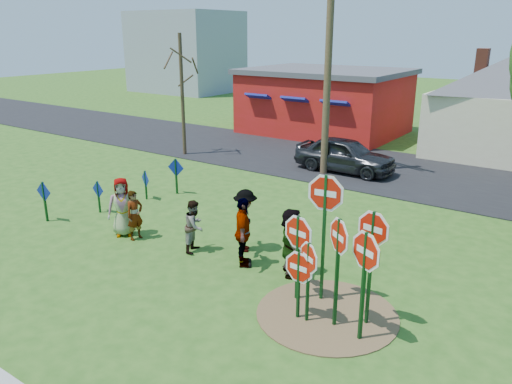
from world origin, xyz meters
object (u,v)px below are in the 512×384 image
person_a (122,207)px  utility_pole (329,53)px  stop_sign_a (309,265)px  person_b (135,215)px  stop_sign_d (372,240)px  stop_sign_c (338,248)px  suv (345,155)px  stop_sign_b (325,206)px

person_a → utility_pole: (1.87, 9.84, 4.30)m
stop_sign_a → person_b: size_ratio=1.30×
stop_sign_d → utility_pole: bearing=133.5°
stop_sign_c → utility_pole: 12.62m
stop_sign_a → suv: 12.56m
stop_sign_b → stop_sign_d: stop_sign_b is taller
stop_sign_c → suv: bearing=151.1°
stop_sign_c → person_b: bearing=-149.8°
stop_sign_a → stop_sign_b: bearing=130.8°
stop_sign_b → suv: size_ratio=0.72×
person_b → suv: 10.82m
person_a → stop_sign_c: bearing=-51.9°
stop_sign_c → stop_sign_a: bearing=-124.5°
stop_sign_b → utility_pole: 11.43m
stop_sign_d → person_a: bearing=-171.0°
stop_sign_a → utility_pole: size_ratio=0.20×
stop_sign_c → person_b: (-7.15, 0.82, -1.06)m
utility_pole → stop_sign_a: bearing=-64.2°
stop_sign_a → stop_sign_d: size_ratio=0.73×
stop_sign_a → stop_sign_c: bearing=49.2°
stop_sign_d → stop_sign_b: bearing=175.8°
stop_sign_b → stop_sign_c: (0.76, -0.84, -0.53)m
person_a → person_b: 0.58m
stop_sign_d → utility_pole: utility_pole is taller
stop_sign_d → suv: 12.46m
stop_sign_b → person_a: size_ratio=1.75×
stop_sign_c → person_a: bearing=-149.4°
suv → person_a: bearing=167.5°
stop_sign_a → utility_pole: utility_pole is taller
stop_sign_c → person_b: stop_sign_c is taller
stop_sign_a → suv: size_ratio=0.44×
suv → person_b: bearing=170.3°
stop_sign_b → person_a: bearing=173.2°
stop_sign_a → stop_sign_d: (1.11, 0.67, 0.62)m
stop_sign_a → stop_sign_b: (-0.19, 1.03, 0.99)m
stop_sign_d → utility_pole: (-6.38, 10.20, 3.22)m
stop_sign_a → stop_sign_c: stop_sign_c is taller
stop_sign_d → person_b: bearing=-171.1°
suv → utility_pole: size_ratio=0.46×
stop_sign_a → utility_pole: 12.67m
stop_sign_b → person_a: (-6.94, -0.01, -1.44)m
stop_sign_a → stop_sign_b: size_ratio=0.62×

